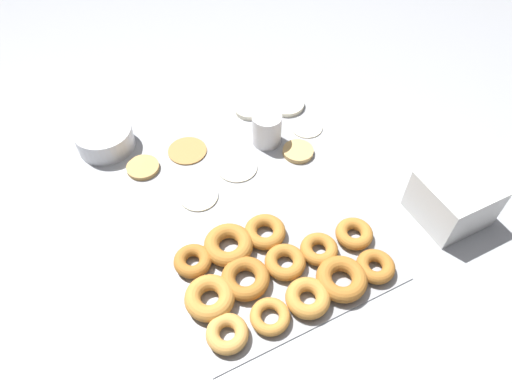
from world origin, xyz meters
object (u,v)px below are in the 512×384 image
at_px(donut_tray, 277,270).
at_px(container_stack, 453,199).
at_px(pancake_0, 298,151).
at_px(pancake_6, 199,196).
at_px(pancake_7, 286,104).
at_px(pancake_1, 249,110).
at_px(batter_bowl, 105,138).
at_px(paper_cup, 267,129).
at_px(pancake_4, 307,127).
at_px(pancake_3, 143,167).
at_px(pancake_5, 187,150).
at_px(pancake_2, 237,167).

xyz_separation_m(donut_tray, container_stack, (0.46, -0.04, 0.04)).
distance_m(pancake_0, container_stack, 0.42).
height_order(pancake_6, pancake_7, pancake_7).
xyz_separation_m(pancake_1, batter_bowl, (-0.43, 0.05, 0.02)).
bearing_deg(pancake_7, pancake_6, -150.02).
xyz_separation_m(pancake_0, pancake_1, (-0.05, 0.22, 0.00)).
bearing_deg(pancake_1, paper_cup, -94.60).
relative_size(pancake_1, pancake_4, 0.88).
distance_m(pancake_3, pancake_7, 0.48).
bearing_deg(pancake_7, pancake_4, -87.25).
xyz_separation_m(pancake_4, container_stack, (0.15, -0.43, 0.06)).
xyz_separation_m(pancake_0, pancake_5, (-0.28, 0.15, -0.00)).
bearing_deg(paper_cup, pancake_7, 41.68).
relative_size(pancake_2, pancake_5, 1.01).
bearing_deg(donut_tray, batter_bowl, 112.09).
bearing_deg(pancake_4, pancake_1, 130.83).
height_order(pancake_4, paper_cup, paper_cup).
bearing_deg(pancake_3, paper_cup, -8.76).
bearing_deg(pancake_3, pancake_7, 7.06).
bearing_deg(pancake_6, paper_cup, 22.73).
relative_size(pancake_1, container_stack, 0.51).
bearing_deg(pancake_5, pancake_1, 18.08).
height_order(pancake_6, batter_bowl, batter_bowl).
height_order(pancake_3, donut_tray, donut_tray).
bearing_deg(pancake_2, pancake_4, 12.31).
distance_m(pancake_1, paper_cup, 0.14).
distance_m(pancake_0, pancake_1, 0.23).
bearing_deg(batter_bowl, paper_cup, -24.11).
xyz_separation_m(pancake_1, pancake_7, (0.12, -0.03, -0.00)).
distance_m(pancake_1, pancake_4, 0.19).
distance_m(pancake_5, pancake_6, 0.17).
bearing_deg(donut_tray, pancake_7, 59.00).
bearing_deg(pancake_2, donut_tray, -99.86).
bearing_deg(paper_cup, container_stack, -57.06).
relative_size(pancake_3, pancake_5, 0.81).
height_order(pancake_7, donut_tray, donut_tray).
relative_size(pancake_4, donut_tray, 0.19).
bearing_deg(pancake_4, batter_bowl, 161.06).
distance_m(pancake_0, batter_bowl, 0.54).
relative_size(container_stack, paper_cup, 1.72).
bearing_deg(container_stack, pancake_4, 108.98).
xyz_separation_m(pancake_0, pancake_2, (-0.18, 0.03, -0.00)).
xyz_separation_m(pancake_3, pancake_6, (0.10, -0.16, -0.00)).
distance_m(pancake_1, pancake_6, 0.36).
relative_size(pancake_2, batter_bowl, 0.69).
distance_m(pancake_3, container_stack, 0.80).
bearing_deg(pancake_2, batter_bowl, 140.52).
distance_m(pancake_0, pancake_2, 0.18).
bearing_deg(container_stack, pancake_5, 135.12).
bearing_deg(pancake_3, pancake_5, 4.12).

